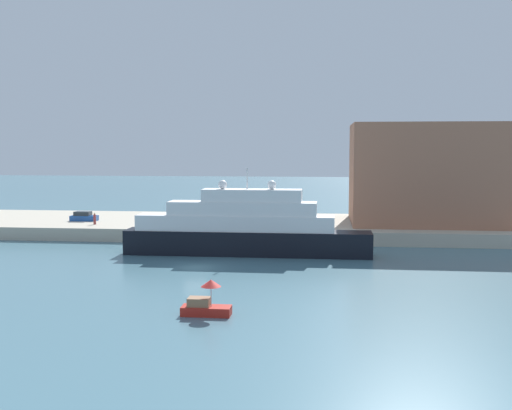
{
  "coord_description": "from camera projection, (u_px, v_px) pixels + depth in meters",
  "views": [
    {
      "loc": [
        13.64,
        -64.07,
        12.82
      ],
      "look_at": [
        5.8,
        6.0,
        6.17
      ],
      "focal_mm": 43.62,
      "sensor_mm": 36.0,
      "label": 1
    }
  ],
  "objects": [
    {
      "name": "parked_car",
      "position": [
        84.0,
        217.0,
        92.51
      ],
      "size": [
        3.94,
        1.67,
        1.38
      ],
      "color": "#1E4C99",
      "rests_on": "quay_dock"
    },
    {
      "name": "harbor_building",
      "position": [
        426.0,
        174.0,
        89.51
      ],
      "size": [
        21.31,
        15.99,
        14.29
      ],
      "primitive_type": "cube",
      "color": "#9E664C",
      "rests_on": "quay_dock"
    },
    {
      "name": "person_figure",
      "position": [
        95.0,
        219.0,
        88.12
      ],
      "size": [
        0.36,
        0.36,
        1.65
      ],
      "color": "maroon",
      "rests_on": "quay_dock"
    },
    {
      "name": "large_yacht",
      "position": [
        244.0,
        229.0,
        73.53
      ],
      "size": [
        29.22,
        3.82,
        10.37
      ],
      "color": "black",
      "rests_on": "ground"
    },
    {
      "name": "quay_dock",
      "position": [
        233.0,
        226.0,
        92.98
      ],
      "size": [
        110.0,
        22.49,
        1.79
      ],
      "primitive_type": "cube",
      "color": "#B7AD99",
      "rests_on": "ground"
    },
    {
      "name": "mooring_bollard",
      "position": [
        236.0,
        227.0,
        82.75
      ],
      "size": [
        0.44,
        0.44,
        0.72
      ],
      "primitive_type": "cylinder",
      "color": "black",
      "rests_on": "quay_dock"
    },
    {
      "name": "ground",
      "position": [
        196.0,
        267.0,
        66.1
      ],
      "size": [
        400.0,
        400.0,
        0.0
      ],
      "primitive_type": "plane",
      "color": "slate"
    },
    {
      "name": "small_motorboat",
      "position": [
        206.0,
        303.0,
        47.28
      ],
      "size": [
        3.78,
        1.54,
        2.77
      ],
      "color": "#B22319",
      "rests_on": "ground"
    }
  ]
}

